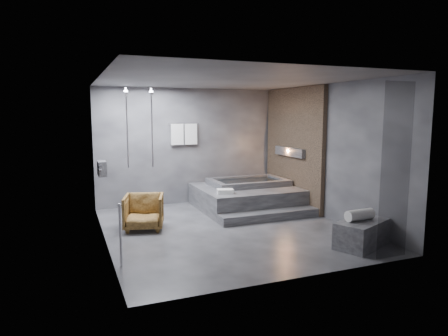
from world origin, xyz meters
name	(u,v)px	position (x,y,z in m)	size (l,w,h in m)	color
room	(242,137)	(0.40, 0.24, 1.73)	(5.00, 5.04, 2.82)	#2C2C2E
tub_deck	(246,197)	(1.05, 1.45, 0.25)	(2.20, 2.00, 0.50)	#313133
tub_step	(270,216)	(1.05, 0.27, 0.09)	(2.20, 0.36, 0.18)	#313133
concrete_bench	(362,234)	(1.67, -1.78, 0.22)	(0.97, 0.54, 0.44)	#353538
driftwood_chair	(144,212)	(-1.49, 0.57, 0.34)	(0.72, 0.74, 0.67)	#472E11
rolled_towel	(360,215)	(1.65, -1.74, 0.53)	(0.18, 0.18, 0.51)	silver
deck_towel	(225,191)	(0.31, 0.90, 0.55)	(0.34, 0.25, 0.09)	silver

